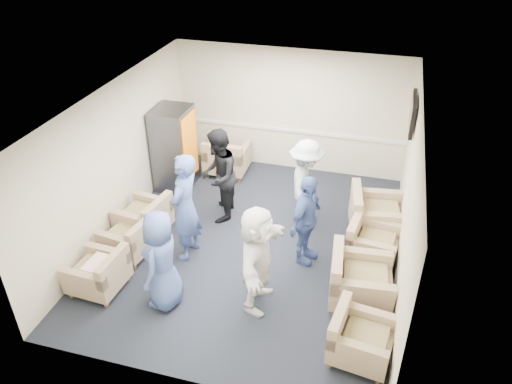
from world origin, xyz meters
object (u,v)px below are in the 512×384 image
(armchair_left_mid, at_px, (131,239))
(person_mid_right, at_px, (306,220))
(person_front_left, at_px, (162,260))
(person_mid_left, at_px, (185,208))
(armchair_corner, at_px, (227,159))
(armchair_right_midnear, at_px, (357,282))
(person_back_right, at_px, (305,184))
(person_front_right, at_px, (258,259))
(vending_machine, at_px, (175,148))
(person_back_left, at_px, (218,176))
(armchair_left_near, at_px, (101,274))
(armchair_right_midfar, at_px, (370,243))
(armchair_left_far, at_px, (146,219))
(armchair_right_near, at_px, (358,339))
(armchair_right_far, at_px, (373,216))

(armchair_left_mid, relative_size, person_mid_right, 0.54)
(person_front_left, bearing_deg, person_mid_right, 132.46)
(person_mid_left, bearing_deg, armchair_corner, -169.55)
(armchair_right_midnear, height_order, armchair_corner, armchair_right_midnear)
(armchair_right_midnear, distance_m, person_mid_left, 2.98)
(person_back_right, bearing_deg, person_front_right, 167.12)
(vending_machine, xyz_separation_m, person_mid_right, (3.06, -1.73, -0.06))
(armchair_right_midnear, relative_size, person_mid_left, 0.52)
(vending_machine, bearing_deg, armchair_right_midnear, -31.86)
(armchair_left_mid, xyz_separation_m, person_front_right, (2.41, -0.57, 0.55))
(armchair_right_midnear, height_order, person_mid_right, person_mid_right)
(armchair_right_midnear, xyz_separation_m, person_back_left, (-2.74, 1.60, 0.54))
(armchair_left_near, distance_m, armchair_left_mid, 0.94)
(armchair_right_midfar, height_order, armchair_corner, armchair_corner)
(armchair_right_midnear, distance_m, person_back_left, 3.22)
(armchair_right_midnear, height_order, armchair_right_midfar, armchair_right_midnear)
(person_back_left, bearing_deg, armchair_right_midfar, 69.20)
(armchair_left_mid, height_order, person_back_right, person_back_right)
(armchair_left_far, distance_m, person_mid_right, 2.95)
(armchair_left_mid, relative_size, armchair_right_midfar, 0.97)
(armchair_left_near, bearing_deg, person_back_left, 158.73)
(armchair_right_midnear, xyz_separation_m, person_mid_right, (-0.94, 0.76, 0.44))
(armchair_left_mid, distance_m, armchair_right_near, 4.14)
(armchair_right_near, bearing_deg, person_back_right, 31.77)
(armchair_right_far, bearing_deg, person_mid_left, 107.50)
(armchair_left_near, relative_size, person_mid_right, 0.51)
(armchair_right_far, relative_size, person_mid_left, 0.55)
(vending_machine, bearing_deg, person_back_left, -35.16)
(armchair_right_near, bearing_deg, armchair_right_midnear, 14.55)
(armchair_left_near, xyz_separation_m, armchair_right_far, (3.97, 2.67, 0.06))
(person_back_right, xyz_separation_m, person_mid_right, (0.21, -1.04, -0.05))
(person_front_right, bearing_deg, armchair_right_midnear, -72.52)
(armchair_left_far, height_order, armchair_right_midnear, armchair_right_midnear)
(person_front_left, distance_m, person_front_right, 1.40)
(person_back_right, bearing_deg, armchair_left_mid, 116.24)
(armchair_right_midfar, bearing_deg, armchair_left_mid, 110.86)
(armchair_left_mid, relative_size, armchair_right_near, 0.98)
(armchair_corner, xyz_separation_m, person_front_left, (0.37, -4.06, 0.46))
(armchair_corner, bearing_deg, person_back_right, 143.33)
(person_mid_left, relative_size, person_front_right, 1.12)
(person_front_left, bearing_deg, armchair_corner, -172.74)
(armchair_right_midfar, xyz_separation_m, person_back_left, (-2.86, 0.53, 0.58))
(armchair_right_far, relative_size, person_back_right, 0.62)
(armchair_right_near, relative_size, armchair_right_far, 0.83)
(armchair_right_near, distance_m, armchair_corner, 5.43)
(armchair_right_near, bearing_deg, person_mid_left, 72.13)
(armchair_corner, distance_m, person_mid_left, 2.95)
(armchair_right_far, distance_m, person_front_left, 3.94)
(armchair_left_mid, relative_size, person_mid_left, 0.45)
(armchair_left_near, relative_size, person_back_right, 0.48)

